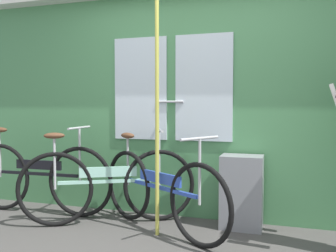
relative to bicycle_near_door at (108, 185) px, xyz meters
The scene contains 6 objects.
train_door_wall 1.23m from the bicycle_near_door, 33.62° to the left, with size 5.43×0.28×2.40m.
bicycle_near_door is the anchor object (origin of this frame).
bicycle_leaning_behind 0.90m from the bicycle_near_door, behind, with size 1.77×0.44×0.97m.
bicycle_by_pole 0.57m from the bicycle_near_door, ahead, with size 1.52×0.93×0.93m.
trash_bin_by_wall 1.33m from the bicycle_near_door, 11.76° to the left, with size 0.40×0.28×0.71m, color gray.
handrail_pole 0.99m from the bicycle_near_door, 14.93° to the right, with size 0.04×0.04×2.36m, color #C6C14C.
Camera 1 is at (0.94, -2.44, 1.19)m, focal length 39.21 mm.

